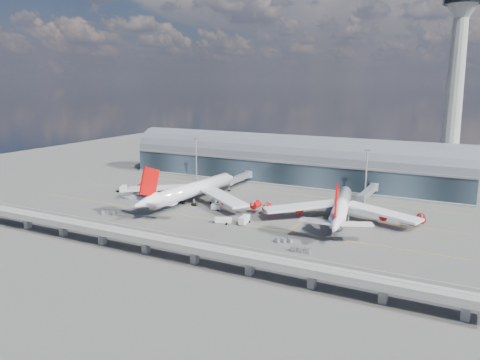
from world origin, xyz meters
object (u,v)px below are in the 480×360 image
at_px(service_truck_0, 123,189).
at_px(airliner_right, 341,208).
at_px(control_tower, 454,95).
at_px(service_truck_2, 223,220).
at_px(floodlight_mast_right, 366,173).
at_px(airliner_left, 190,190).
at_px(service_truck_4, 214,201).
at_px(floodlight_mast_left, 196,158).
at_px(service_truck_3, 244,220).
at_px(cargo_train_0, 110,212).
at_px(cargo_train_2, 301,250).
at_px(cargo_train_1, 283,240).
at_px(service_truck_1, 216,207).
at_px(service_truck_5, 208,183).

bearing_deg(service_truck_0, airliner_right, -27.67).
bearing_deg(control_tower, service_truck_2, -129.41).
distance_m(floodlight_mast_right, airliner_left, 87.32).
bearing_deg(floodlight_mast_right, service_truck_4, -147.53).
bearing_deg(floodlight_mast_right, airliner_left, -147.27).
relative_size(floodlight_mast_left, service_truck_2, 3.60).
relative_size(service_truck_3, cargo_train_0, 0.69).
bearing_deg(floodlight_mast_right, cargo_train_2, -91.89).
bearing_deg(airliner_left, cargo_train_1, -22.99).
bearing_deg(floodlight_mast_right, cargo_train_1, -98.77).
bearing_deg(service_truck_0, cargo_train_2, -47.55).
bearing_deg(service_truck_1, airliner_right, -85.93).
bearing_deg(floodlight_mast_left, airliner_left, -60.36).
relative_size(cargo_train_0, cargo_train_1, 1.51).
height_order(service_truck_1, service_truck_5, service_truck_5).
height_order(service_truck_0, service_truck_3, service_truck_3).
distance_m(service_truck_1, service_truck_2, 21.04).
distance_m(cargo_train_0, cargo_train_2, 92.30).
height_order(control_tower, service_truck_0, control_tower).
relative_size(airliner_right, service_truck_3, 10.10).
distance_m(service_truck_0, cargo_train_1, 113.48).
bearing_deg(control_tower, floodlight_mast_right, -141.34).
relative_size(airliner_right, service_truck_1, 14.71).
xyz_separation_m(floodlight_mast_right, airliner_right, (-0.69, -42.18, -7.78)).
bearing_deg(airliner_right, service_truck_0, 168.35).
bearing_deg(service_truck_4, service_truck_0, 162.46).
relative_size(service_truck_0, service_truck_4, 1.61).
height_order(cargo_train_0, cargo_train_1, cargo_train_0).
bearing_deg(service_truck_2, cargo_train_0, 82.64).
height_order(service_truck_0, service_truck_4, service_truck_0).
xyz_separation_m(service_truck_1, cargo_train_1, (44.46, -26.84, -0.58)).
relative_size(control_tower, service_truck_1, 21.44).
bearing_deg(cargo_train_2, service_truck_1, 64.19).
height_order(service_truck_5, cargo_train_0, service_truck_5).
xyz_separation_m(service_truck_0, service_truck_1, (63.28, -8.77, -0.22)).
xyz_separation_m(floodlight_mast_left, service_truck_1, (43.54, -50.92, -12.28)).
bearing_deg(floodlight_mast_right, cargo_train_0, -140.21).
bearing_deg(airliner_right, service_truck_3, -159.41).
distance_m(control_tower, service_truck_1, 130.85).
bearing_deg(floodlight_mast_left, cargo_train_1, -41.46).
xyz_separation_m(control_tower, service_truck_3, (-70.28, -92.00, -49.95)).
distance_m(service_truck_1, cargo_train_1, 51.94).
xyz_separation_m(control_tower, service_truck_4, (-98.73, -68.55, -50.36)).
bearing_deg(airliner_left, service_truck_3, -20.42).
distance_m(service_truck_2, service_truck_4, 33.69).
bearing_deg(service_truck_0, control_tower, -3.26).
height_order(airliner_left, cargo_train_2, airliner_left).
relative_size(airliner_left, service_truck_5, 11.00).
bearing_deg(service_truck_2, service_truck_5, 16.54).
bearing_deg(control_tower, service_truck_5, -162.76).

